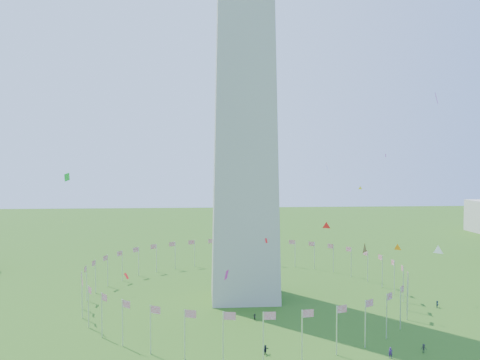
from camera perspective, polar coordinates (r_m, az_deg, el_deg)
name	(u,v)px	position (r m, az deg, el deg)	size (l,w,h in m)	color
flag_ring	(244,280)	(123.73, 0.52, -12.12)	(80.24, 80.24, 9.00)	silver
kites_aloft	(321,228)	(95.45, 9.87, -5.76)	(112.72, 69.32, 41.77)	red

